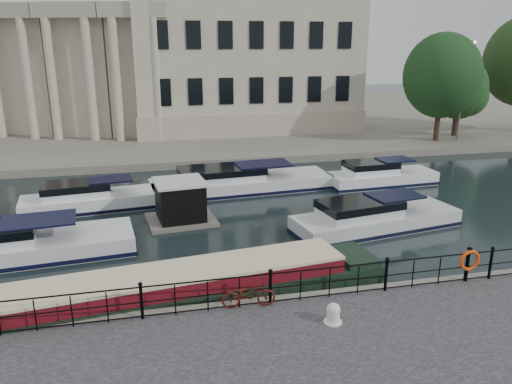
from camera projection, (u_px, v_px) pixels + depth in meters
ground_plane at (255, 287)px, 18.25m from camera, size 160.00×160.00×0.00m
far_bank at (177, 120)px, 54.54m from camera, size 120.00×42.00×0.55m
railing at (270, 285)px, 15.80m from camera, size 24.14×0.14×1.22m
civic_building at (166, 57)px, 48.35m from camera, size 53.55×31.84×16.85m
lamp_posts at (503, 88)px, 41.67m from camera, size 8.24×1.55×8.07m
bicycle at (249, 294)px, 15.66m from camera, size 1.73×0.69×0.89m
mooring_bollard at (333, 313)px, 14.85m from camera, size 0.56×0.56×0.63m
life_ring_post at (469, 261)px, 17.21m from camera, size 0.78×0.20×1.27m
narrowboat at (157, 296)px, 16.84m from camera, size 16.67×4.22×1.60m
harbour_hut at (180, 203)px, 24.52m from camera, size 3.53×3.05×2.20m
cabin_cruisers at (215, 206)px, 26.00m from camera, size 28.52×11.43×1.99m
trees at (493, 72)px, 43.13m from camera, size 16.74×9.43×10.35m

